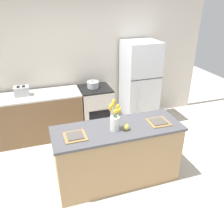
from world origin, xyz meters
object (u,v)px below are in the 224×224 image
Objects in this scene: stove_range at (96,109)px; flower_vase at (115,120)px; plate_setting_right at (158,122)px; toaster at (22,91)px; refrigerator at (140,84)px; cooking_pot at (93,85)px; plate_setting_left at (75,136)px; pear_figurine at (126,127)px.

flower_vase reaches higher than stove_range.
plate_setting_right is 2.51m from toaster.
refrigerator is at bearing 55.95° from flower_vase.
cooking_pot reaches higher than plate_setting_right.
cooking_pot is (-0.53, 1.69, 0.04)m from plate_setting_right.
refrigerator is 4.17× the size of flower_vase.
plate_setting_right is at bearing -0.99° from flower_vase.
refrigerator reaches higher than toaster.
stove_range is 1.85m from plate_setting_left.
toaster reaches higher than plate_setting_right.
plate_setting_right is 1.24× the size of cooking_pot.
plate_setting_left is 1.19m from plate_setting_right.
cooking_pot is at bearing 128.84° from stove_range.
flower_vase is 0.67m from plate_setting_right.
refrigerator is 1.95m from pear_figurine.
toaster is 1.20× the size of cooking_pot.
pear_figurine is 0.46× the size of toaster.
pear_figurine is at bearing -4.24° from plate_setting_left.
refrigerator is at bearing 60.45° from pear_figurine.
stove_range is 3.84× the size of cooking_pot.
plate_setting_left is 1.03× the size of toaster.
pear_figurine reaches higher than plate_setting_left.
pear_figurine is (-0.96, -1.70, 0.09)m from refrigerator.
plate_setting_left is (-0.54, -0.01, -0.14)m from flower_vase.
pear_figurine reaches higher than stove_range.
refrigerator is at bearing -1.11° from toaster.
toaster is 1.32m from cooking_pot.
plate_setting_left is 1.00× the size of plate_setting_right.
refrigerator is 2.33m from plate_setting_left.
refrigerator is 6.00× the size of plate_setting_right.
stove_range is 3.20× the size of toaster.
flower_vase is at bearing -124.05° from refrigerator.
refrigerator is at bearing 0.04° from stove_range.
refrigerator reaches higher than plate_setting_right.
toaster is at bearing 127.49° from pear_figurine.
pear_figurine is at bearing -90.43° from stove_range.
stove_range is 0.52× the size of refrigerator.
cooking_pot is at bearing -0.19° from toaster.
stove_range is 6.97× the size of pear_figurine.
stove_range is 3.10× the size of plate_setting_right.
toaster reaches higher than stove_range.
plate_setting_left is at bearing 180.00° from plate_setting_right.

